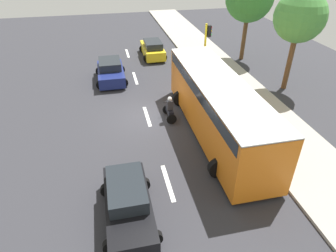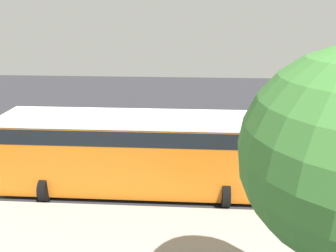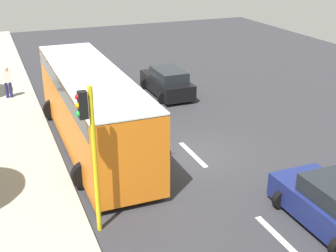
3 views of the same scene
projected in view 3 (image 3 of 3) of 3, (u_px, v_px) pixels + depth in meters
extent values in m
cube|color=#2D2D33|center=(193.00, 156.00, 18.19)|extent=(40.00, 60.00, 0.10)
cube|color=#9E998E|center=(12.00, 186.00, 15.71)|extent=(4.00, 60.00, 0.15)
cube|color=white|center=(113.00, 77.00, 28.44)|extent=(0.20, 2.40, 0.01)
cube|color=white|center=(144.00, 107.00, 23.30)|extent=(0.20, 2.40, 0.01)
cube|color=white|center=(193.00, 154.00, 18.17)|extent=(0.20, 2.40, 0.01)
cube|color=white|center=(280.00, 239.00, 13.03)|extent=(0.20, 2.40, 0.01)
cube|color=navy|center=(332.00, 208.00, 13.51)|extent=(1.91, 4.00, 0.80)
cylinder|color=black|center=(282.00, 199.00, 14.44)|extent=(0.64, 0.22, 0.64)
cylinder|color=black|center=(324.00, 189.00, 15.02)|extent=(0.64, 0.22, 0.64)
cube|color=black|center=(167.00, 85.00, 25.10)|extent=(1.71, 4.20, 0.80)
cube|color=#1E2328|center=(169.00, 74.00, 24.55)|extent=(1.44, 2.35, 0.56)
cylinder|color=black|center=(146.00, 83.00, 26.12)|extent=(0.64, 0.22, 0.64)
cylinder|color=black|center=(170.00, 81.00, 26.64)|extent=(0.64, 0.22, 0.64)
cylinder|color=black|center=(163.00, 98.00, 23.75)|extent=(0.64, 0.22, 0.64)
cylinder|color=black|center=(189.00, 94.00, 24.27)|extent=(0.64, 0.22, 0.64)
cube|color=orange|center=(91.00, 107.00, 18.50)|extent=(2.50, 11.00, 2.90)
cube|color=black|center=(90.00, 82.00, 18.08)|extent=(2.52, 10.56, 0.60)
cube|color=white|center=(89.00, 73.00, 17.94)|extent=(2.50, 11.00, 0.08)
cylinder|color=black|center=(146.00, 164.00, 16.31)|extent=(1.00, 0.30, 1.00)
cylinder|color=black|center=(86.00, 175.00, 15.54)|extent=(1.00, 0.30, 1.00)
cylinder|color=black|center=(98.00, 104.00, 22.34)|extent=(1.00, 0.30, 1.00)
cylinder|color=black|center=(54.00, 110.00, 21.57)|extent=(1.00, 0.30, 1.00)
cylinder|color=black|center=(164.00, 154.00, 17.55)|extent=(0.60, 0.10, 0.60)
cylinder|color=black|center=(153.00, 142.00, 18.58)|extent=(0.60, 0.10, 0.60)
cube|color=black|center=(158.00, 142.00, 18.01)|extent=(0.28, 1.10, 0.36)
sphere|color=black|center=(159.00, 139.00, 17.77)|extent=(0.32, 0.32, 0.32)
cylinder|color=black|center=(163.00, 139.00, 17.41)|extent=(0.55, 0.04, 0.04)
cube|color=#333338|center=(157.00, 130.00, 17.93)|extent=(0.36, 0.24, 0.60)
sphere|color=silver|center=(157.00, 121.00, 17.73)|extent=(0.26, 0.26, 0.26)
cylinder|color=#1E1E4C|center=(11.00, 90.00, 24.21)|extent=(0.16, 0.16, 0.85)
cylinder|color=#1E1E4C|center=(7.00, 90.00, 24.14)|extent=(0.16, 0.16, 0.85)
cube|color=silver|center=(7.00, 77.00, 23.89)|extent=(0.40, 0.24, 0.60)
sphere|color=tan|center=(6.00, 69.00, 23.73)|extent=(0.22, 0.22, 0.22)
cylinder|color=yellow|center=(95.00, 163.00, 12.60)|extent=(0.14, 0.14, 4.50)
cube|color=black|center=(83.00, 105.00, 11.85)|extent=(0.24, 0.24, 0.76)
sphere|color=red|center=(78.00, 97.00, 11.72)|extent=(0.16, 0.16, 0.16)
sphere|color=#F2A50C|center=(78.00, 106.00, 11.81)|extent=(0.16, 0.16, 0.16)
sphere|color=green|center=(79.00, 114.00, 11.90)|extent=(0.16, 0.16, 0.16)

